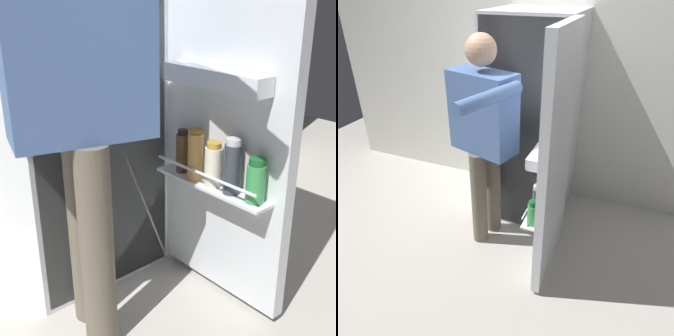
{
  "view_description": "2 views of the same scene",
  "coord_description": "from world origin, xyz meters",
  "views": [
    {
      "loc": [
        -0.94,
        -1.22,
        1.26
      ],
      "look_at": [
        0.05,
        -0.06,
        0.65
      ],
      "focal_mm": 49.46,
      "sensor_mm": 36.0,
      "label": 1
    },
    {
      "loc": [
        0.72,
        -1.8,
        1.84
      ],
      "look_at": [
        -0.0,
        -0.01,
        0.72
      ],
      "focal_mm": 34.59,
      "sensor_mm": 36.0,
      "label": 2
    }
  ],
  "objects": [
    {
      "name": "ground_plane",
      "position": [
        0.0,
        0.0,
        0.0
      ],
      "size": [
        6.19,
        6.19,
        0.0
      ],
      "primitive_type": "plane",
      "color": "#B7B2A8"
    },
    {
      "name": "refrigerator",
      "position": [
        0.03,
        0.52,
        0.84
      ],
      "size": [
        0.71,
        1.29,
        1.67
      ],
      "color": "silver",
      "rests_on": "ground_plane"
    },
    {
      "name": "person",
      "position": [
        -0.19,
        0.07,
        0.94
      ],
      "size": [
        0.55,
        0.82,
        1.57
      ],
      "color": "#665B4C",
      "rests_on": "ground_plane"
    }
  ]
}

